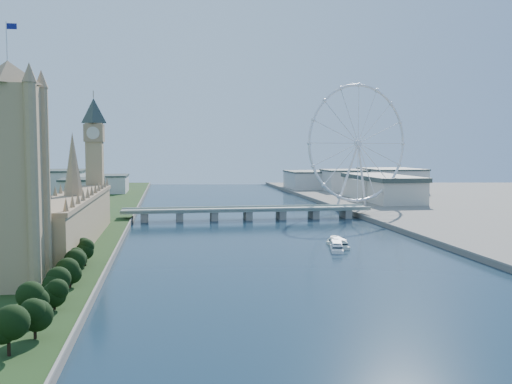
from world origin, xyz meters
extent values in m
plane|color=#193548|center=(0.00, 0.00, 0.00)|extent=(2000.00, 2000.00, 0.00)
cube|color=tan|center=(-135.00, 55.00, 46.00)|extent=(22.00, 22.00, 86.00)
pyramid|color=#937A59|center=(-135.00, 55.00, 99.00)|extent=(28.16, 28.16, 10.00)
cylinder|color=silver|center=(-135.00, 55.00, 107.00)|extent=(0.50, 0.50, 16.00)
cube|color=navy|center=(-132.80, 55.00, 113.00)|extent=(4.00, 0.16, 2.40)
cube|color=tan|center=(-128.00, 170.00, 17.00)|extent=(24.00, 200.00, 28.00)
cone|color=#937A59|center=(-128.00, 170.00, 53.00)|extent=(12.00, 12.00, 40.00)
cube|color=tan|center=(-128.00, 278.00, 43.00)|extent=(13.00, 13.00, 80.00)
cube|color=#937A59|center=(-128.00, 278.00, 75.00)|extent=(15.00, 15.00, 14.00)
pyramid|color=#2D3833|center=(-128.00, 278.00, 103.00)|extent=(20.02, 20.02, 20.00)
cube|color=gray|center=(0.00, 300.00, 8.50)|extent=(220.00, 22.00, 2.00)
cube|color=gray|center=(-90.00, 300.00, 3.75)|extent=(6.00, 20.00, 7.50)
cube|color=gray|center=(-60.00, 300.00, 3.75)|extent=(6.00, 20.00, 7.50)
cube|color=gray|center=(-30.00, 300.00, 3.75)|extent=(6.00, 20.00, 7.50)
cube|color=gray|center=(0.00, 300.00, 3.75)|extent=(6.00, 20.00, 7.50)
cube|color=gray|center=(30.00, 300.00, 3.75)|extent=(6.00, 20.00, 7.50)
cube|color=gray|center=(60.00, 300.00, 3.75)|extent=(6.00, 20.00, 7.50)
cube|color=gray|center=(90.00, 300.00, 3.75)|extent=(6.00, 20.00, 7.50)
torus|color=silver|center=(120.00, 355.00, 68.00)|extent=(113.60, 39.12, 118.60)
cylinder|color=silver|center=(120.00, 355.00, 68.00)|extent=(7.25, 6.61, 6.00)
cube|color=gray|center=(117.00, 365.00, 4.00)|extent=(14.00, 10.00, 2.00)
cube|color=beige|center=(-160.00, 430.00, 16.00)|extent=(40.00, 60.00, 26.00)
cube|color=beige|center=(-200.00, 520.00, 19.00)|extent=(60.00, 80.00, 32.00)
cube|color=beige|center=(-150.00, 600.00, 14.00)|extent=(50.00, 70.00, 22.00)
cube|color=beige|center=(180.00, 580.00, 17.00)|extent=(60.00, 60.00, 28.00)
cube|color=beige|center=(240.00, 560.00, 18.00)|extent=(70.00, 90.00, 30.00)
cube|color=beige|center=(140.00, 640.00, 15.00)|extent=(60.00, 80.00, 24.00)
camera|label=1|loc=(-69.86, -197.20, 62.58)|focal=40.00mm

